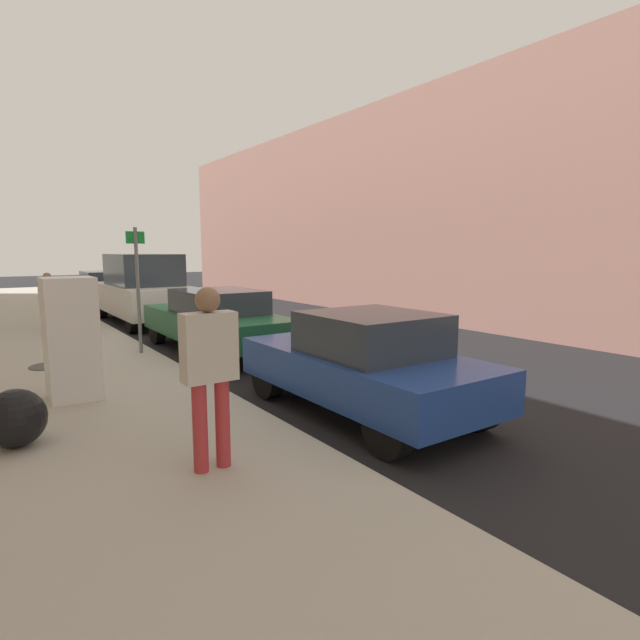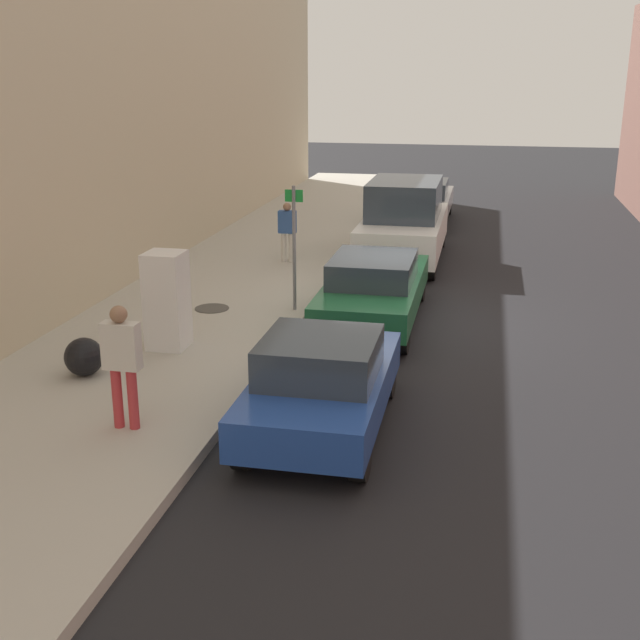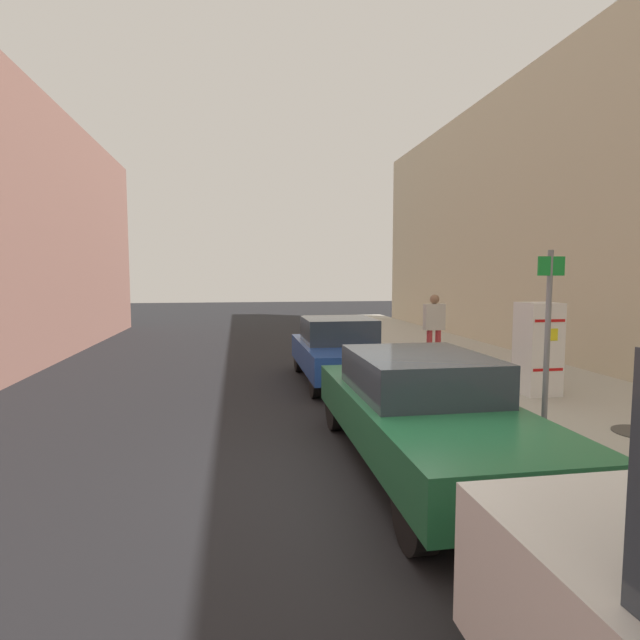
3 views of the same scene
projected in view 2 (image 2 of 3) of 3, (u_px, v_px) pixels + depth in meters
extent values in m
plane|color=black|center=(405.00, 321.00, 16.25)|extent=(80.00, 80.00, 0.00)
cube|color=#B2ADA0|center=(209.00, 305.00, 17.04)|extent=(4.47, 44.00, 0.17)
cube|color=beige|center=(57.00, 109.00, 16.44)|extent=(1.75, 39.60, 8.20)
cube|color=white|center=(167.00, 300.00, 13.96)|extent=(0.66, 0.66, 1.71)
cube|color=black|center=(174.00, 295.00, 14.28)|extent=(0.01, 0.01, 1.63)
cube|color=yellow|center=(169.00, 279.00, 14.20)|extent=(0.16, 0.01, 0.22)
cube|color=red|center=(172.00, 265.00, 14.11)|extent=(0.59, 0.01, 0.05)
cube|color=red|center=(175.00, 314.00, 14.38)|extent=(0.59, 0.01, 0.05)
cylinder|color=#47443F|center=(212.00, 308.00, 16.47)|extent=(0.70, 0.70, 0.02)
cylinder|color=slate|center=(294.00, 249.00, 16.04)|extent=(0.07, 0.07, 2.53)
cube|color=#198C33|center=(294.00, 196.00, 15.74)|extent=(0.36, 0.02, 0.24)
sphere|color=black|center=(84.00, 357.00, 12.81)|extent=(0.62, 0.62, 0.62)
cylinder|color=beige|center=(284.00, 247.00, 20.38)|extent=(0.14, 0.14, 0.75)
cylinder|color=beige|center=(291.00, 248.00, 20.35)|extent=(0.14, 0.14, 0.75)
cube|color=#2D5193|center=(287.00, 222.00, 20.17)|extent=(0.44, 0.22, 0.56)
sphere|color=#8C664C|center=(287.00, 207.00, 20.05)|extent=(0.20, 0.20, 0.20)
cylinder|color=#B73338|center=(117.00, 398.00, 10.92)|extent=(0.14, 0.14, 0.86)
cylinder|color=#B73338|center=(133.00, 399.00, 10.87)|extent=(0.14, 0.14, 0.86)
cube|color=beige|center=(121.00, 346.00, 10.67)|extent=(0.50, 0.22, 0.65)
sphere|color=#8C664C|center=(119.00, 314.00, 10.54)|extent=(0.23, 0.23, 0.23)
cube|color=#23479E|center=(323.00, 389.00, 11.21)|extent=(1.75, 3.86, 0.55)
cube|color=#2D3842|center=(320.00, 357.00, 10.87)|extent=(1.54, 1.62, 0.55)
cylinder|color=black|center=(294.00, 370.00, 12.71)|extent=(0.22, 0.65, 0.65)
cylinder|color=black|center=(387.00, 377.00, 12.42)|extent=(0.22, 0.65, 0.65)
cylinder|color=black|center=(244.00, 445.00, 10.18)|extent=(0.22, 0.65, 0.65)
cylinder|color=black|center=(360.00, 456.00, 9.89)|extent=(0.22, 0.65, 0.65)
cube|color=#1E6038|center=(374.00, 292.00, 16.00)|extent=(1.79, 4.69, 0.55)
cube|color=#2D3842|center=(373.00, 269.00, 15.63)|extent=(1.58, 1.97, 0.50)
cylinder|color=black|center=(351.00, 282.00, 17.86)|extent=(0.22, 0.70, 0.70)
cylinder|color=black|center=(420.00, 285.00, 17.57)|extent=(0.22, 0.70, 0.70)
cylinder|color=black|center=(319.00, 329.00, 14.60)|extent=(0.22, 0.70, 0.70)
cylinder|color=black|center=(403.00, 335.00, 14.31)|extent=(0.22, 0.70, 0.70)
cube|color=silver|center=(404.00, 233.00, 21.14)|extent=(2.02, 4.98, 0.85)
cube|color=#2D3842|center=(405.00, 198.00, 20.87)|extent=(1.78, 2.74, 0.95)
cylinder|color=black|center=(380.00, 233.00, 23.22)|extent=(0.22, 0.67, 0.67)
cylinder|color=black|center=(441.00, 236.00, 22.87)|extent=(0.22, 0.67, 0.67)
cylinder|color=black|center=(359.00, 263.00, 19.66)|extent=(0.22, 0.67, 0.67)
cylinder|color=black|center=(431.00, 266.00, 19.31)|extent=(0.22, 0.67, 0.67)
cube|color=silver|center=(422.00, 203.00, 26.44)|extent=(1.85, 4.79, 0.55)
cube|color=#2D3842|center=(422.00, 188.00, 26.06)|extent=(1.62, 2.01, 0.50)
cylinder|color=black|center=(403.00, 202.00, 28.33)|extent=(0.22, 0.74, 0.74)
cylinder|color=black|center=(448.00, 204.00, 28.02)|extent=(0.22, 0.74, 0.74)
cylinder|color=black|center=(391.00, 220.00, 25.01)|extent=(0.22, 0.74, 0.74)
cylinder|color=black|center=(442.00, 222.00, 24.71)|extent=(0.22, 0.74, 0.74)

